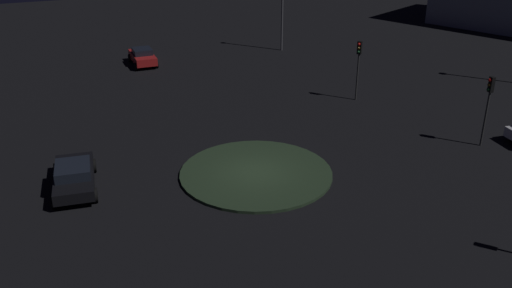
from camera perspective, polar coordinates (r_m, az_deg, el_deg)
ground_plane at (r=29.75m, az=0.00°, el=-3.10°), size 114.27×114.27×0.00m
roundabout_island at (r=29.71m, az=0.00°, el=-2.97°), size 8.06×8.06×0.15m
car_red at (r=49.41m, az=-11.45°, el=8.72°), size 1.97×3.92×1.42m
car_black at (r=29.44m, az=-18.00°, el=-3.08°), size 2.50×4.74×1.41m
traffic_light_southwest at (r=40.01m, az=10.37°, el=8.51°), size 0.39×0.37×4.25m
traffic_light_west at (r=34.53m, az=22.55°, el=4.39°), size 0.37×0.32×4.21m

